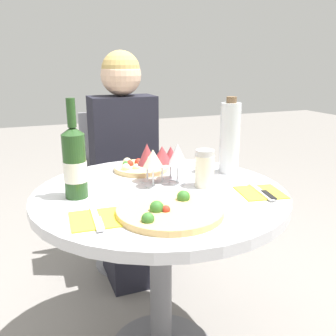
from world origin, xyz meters
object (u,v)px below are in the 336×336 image
object	(u,v)px
wine_bottle	(75,162)
tall_carafe	(230,138)
chair_behind_diner	(122,191)
seated_diner	(128,174)
dining_table	(160,224)
pizza_large	(170,210)

from	to	relation	value
wine_bottle	tall_carafe	xyz separation A→B (m)	(0.63, 0.06, 0.02)
chair_behind_diner	tall_carafe	distance (m)	0.86
chair_behind_diner	wine_bottle	xyz separation A→B (m)	(-0.35, -0.76, 0.40)
seated_diner	tall_carafe	world-z (taller)	seated_diner
dining_table	seated_diner	world-z (taller)	seated_diner
pizza_large	tall_carafe	xyz separation A→B (m)	(0.39, 0.32, 0.14)
dining_table	pizza_large	xyz separation A→B (m)	(-0.05, -0.21, 0.14)
seated_diner	tall_carafe	size ratio (longest dim) A/B	3.87
dining_table	pizza_large	bearing A→B (deg)	-102.99
seated_diner	tall_carafe	xyz separation A→B (m)	(0.28, -0.56, 0.29)
dining_table	tall_carafe	xyz separation A→B (m)	(0.34, 0.11, 0.28)
pizza_large	tall_carafe	size ratio (longest dim) A/B	1.05
tall_carafe	pizza_large	bearing A→B (deg)	-140.93
pizza_large	seated_diner	bearing A→B (deg)	82.82
wine_bottle	chair_behind_diner	bearing A→B (deg)	65.19
dining_table	wine_bottle	xyz separation A→B (m)	(-0.29, 0.04, 0.26)
wine_bottle	tall_carafe	bearing A→B (deg)	5.81
tall_carafe	chair_behind_diner	bearing A→B (deg)	112.13
chair_behind_diner	wine_bottle	distance (m)	0.93
chair_behind_diner	seated_diner	xyz separation A→B (m)	(-0.00, -0.13, 0.14)
dining_table	chair_behind_diner	distance (m)	0.82
dining_table	seated_diner	bearing A→B (deg)	84.68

